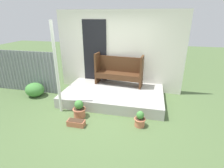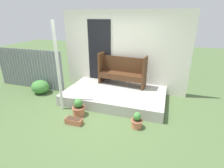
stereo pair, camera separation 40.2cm
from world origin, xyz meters
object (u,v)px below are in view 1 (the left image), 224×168
at_px(support_post, 57,70).
at_px(planter_box_rect, 76,123).
at_px(bench, 119,70).
at_px(flower_pot_middle, 140,120).
at_px(shrub_by_fence, 35,90).
at_px(flower_pot_left, 79,110).

distance_m(support_post, planter_box_rect, 1.40).
xyz_separation_m(bench, flower_pot_middle, (0.84, -1.77, -0.63)).
bearing_deg(support_post, shrub_by_fence, 151.87).
distance_m(planter_box_rect, shrub_by_fence, 2.30).
height_order(support_post, flower_pot_left, support_post).
relative_size(planter_box_rect, shrub_by_fence, 0.70).
bearing_deg(support_post, flower_pot_middle, -6.13).
height_order(support_post, bench, support_post).
xyz_separation_m(support_post, shrub_by_fence, (-1.27, 0.68, -0.95)).
bearing_deg(bench, support_post, -124.75).
distance_m(bench, planter_box_rect, 2.29).
bearing_deg(flower_pot_left, shrub_by_fence, 155.80).
relative_size(flower_pot_middle, shrub_by_fence, 0.66).
bearing_deg(bench, planter_box_rect, -101.23).
distance_m(flower_pot_left, planter_box_rect, 0.41).
distance_m(support_post, flower_pot_left, 1.15).
height_order(flower_pot_left, shrub_by_fence, flower_pot_left).
xyz_separation_m(bench, flower_pot_left, (-0.69, -1.70, -0.60)).
xyz_separation_m(bench, shrub_by_fence, (-2.56, -0.86, -0.58)).
bearing_deg(shrub_by_fence, support_post, -28.13).
height_order(bench, flower_pot_middle, bench).
bearing_deg(flower_pot_left, planter_box_rect, -79.06).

